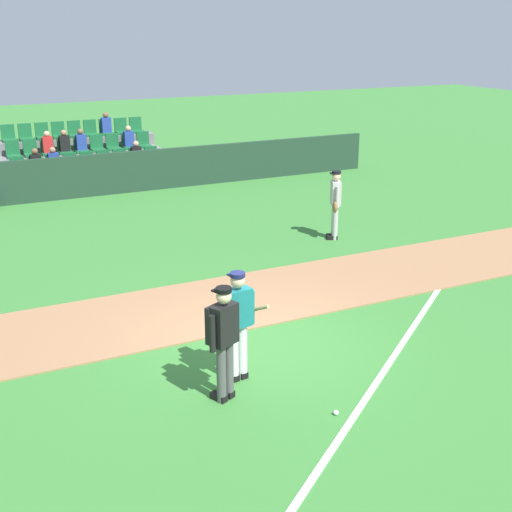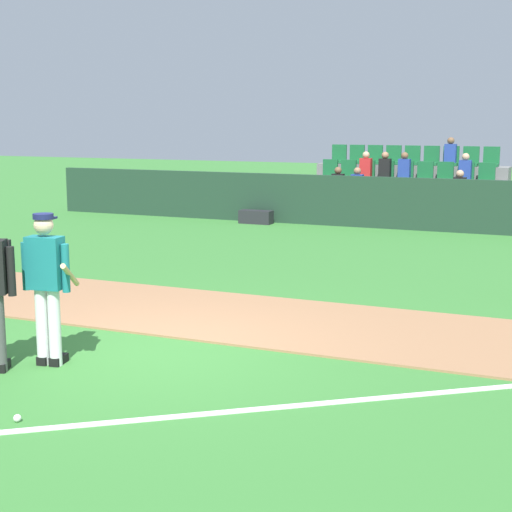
{
  "view_description": "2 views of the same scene",
  "coord_description": "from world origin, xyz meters",
  "px_view_note": "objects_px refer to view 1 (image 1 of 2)",
  "views": [
    {
      "loc": [
        -4.6,
        -9.32,
        5.19
      ],
      "look_at": [
        0.38,
        0.9,
        1.26
      ],
      "focal_mm": 46.95,
      "sensor_mm": 36.0,
      "label": 1
    },
    {
      "loc": [
        4.78,
        -7.95,
        2.8
      ],
      "look_at": [
        0.68,
        1.6,
        0.97
      ],
      "focal_mm": 54.66,
      "sensor_mm": 36.0,
      "label": 2
    }
  ],
  "objects_px": {
    "runner_grey_jersey": "(335,202)",
    "baseball": "(336,413)",
    "umpire_home_plate": "(223,337)",
    "batter_teal_jersey": "(238,322)"
  },
  "relations": [
    {
      "from": "batter_teal_jersey",
      "to": "umpire_home_plate",
      "type": "xyz_separation_m",
      "value": [
        -0.43,
        -0.44,
        0.03
      ]
    },
    {
      "from": "batter_teal_jersey",
      "to": "baseball",
      "type": "bearing_deg",
      "value": -62.3
    },
    {
      "from": "baseball",
      "to": "umpire_home_plate",
      "type": "bearing_deg",
      "value": 138.61
    },
    {
      "from": "batter_teal_jersey",
      "to": "baseball",
      "type": "distance_m",
      "value": 1.96
    },
    {
      "from": "umpire_home_plate",
      "to": "runner_grey_jersey",
      "type": "bearing_deg",
      "value": 46.41
    },
    {
      "from": "batter_teal_jersey",
      "to": "umpire_home_plate",
      "type": "height_order",
      "value": "same"
    },
    {
      "from": "runner_grey_jersey",
      "to": "baseball",
      "type": "bearing_deg",
      "value": -122.09
    },
    {
      "from": "runner_grey_jersey",
      "to": "baseball",
      "type": "height_order",
      "value": "runner_grey_jersey"
    },
    {
      "from": "baseball",
      "to": "runner_grey_jersey",
      "type": "bearing_deg",
      "value": 57.91
    },
    {
      "from": "runner_grey_jersey",
      "to": "baseball",
      "type": "xyz_separation_m",
      "value": [
        -4.39,
        -7.0,
        -0.93
      ]
    }
  ]
}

